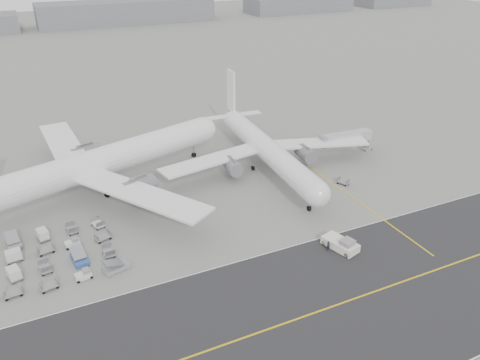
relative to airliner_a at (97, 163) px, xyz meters
name	(u,v)px	position (x,y,z in m)	size (l,w,h in m)	color
ground	(239,253)	(17.59, -33.37, -6.40)	(700.00, 700.00, 0.00)	gray
taxiway	(321,310)	(22.61, -51.35, -6.39)	(220.00, 59.00, 0.03)	#2C2C2F
horizon_buildings	(112,24)	(47.59, 226.63, -6.40)	(520.00, 28.00, 28.00)	slate
airliner_a	(97,163)	(0.00, 0.00, 0.00)	(62.32, 61.13, 22.26)	white
airliner_b	(266,148)	(37.44, -5.47, -1.17)	(51.96, 52.65, 18.15)	white
pushback_tug	(341,244)	(34.34, -39.80, -5.42)	(4.70, 8.51, 2.40)	white
jet_bridge	(346,139)	(59.99, -5.95, -2.44)	(15.13, 3.58, 5.68)	gray
gse_cluster	(62,258)	(-10.46, -21.91, -6.40)	(23.12, 22.29, 2.10)	gray
stray_dolly	(343,184)	(49.41, -19.79, -6.40)	(1.53, 2.49, 1.53)	silver
ground_crew_a	(328,246)	(31.96, -39.38, -5.44)	(0.70, 0.46, 1.93)	black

